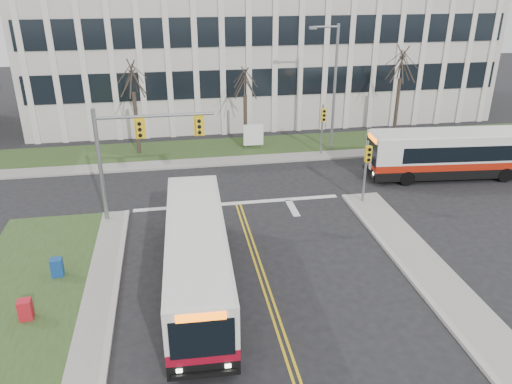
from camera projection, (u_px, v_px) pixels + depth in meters
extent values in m
plane|color=black|center=(264.00, 281.00, 21.77)|extent=(120.00, 120.00, 0.00)
cube|color=#9E9B93|center=(488.00, 336.00, 18.41)|extent=(2.00, 26.00, 0.14)
cube|color=#9E9B93|center=(293.00, 157.00, 36.24)|extent=(44.00, 1.60, 0.14)
cube|color=#30441D|center=(284.00, 145.00, 38.77)|extent=(44.00, 5.00, 0.12)
cube|color=beige|center=(257.00, 46.00, 47.20)|extent=(40.00, 16.00, 12.00)
cylinder|color=slate|center=(100.00, 167.00, 25.88)|extent=(0.22, 0.22, 6.20)
cylinder|color=slate|center=(155.00, 116.00, 25.30)|extent=(6.00, 0.16, 0.16)
cube|color=yellow|center=(140.00, 129.00, 25.28)|extent=(0.34, 0.24, 0.92)
cube|color=yellow|center=(199.00, 126.00, 25.75)|extent=(0.34, 0.24, 0.92)
cylinder|color=slate|center=(365.00, 173.00, 28.45)|extent=(0.14, 0.14, 3.80)
cube|color=yellow|center=(368.00, 154.00, 27.79)|extent=(0.34, 0.24, 0.92)
cylinder|color=slate|center=(322.00, 130.00, 36.12)|extent=(0.14, 0.14, 3.80)
cube|color=yellow|center=(324.00, 115.00, 35.45)|extent=(0.34, 0.24, 0.92)
cylinder|color=slate|center=(334.00, 91.00, 35.82)|extent=(0.20, 0.20, 9.20)
cylinder|color=slate|center=(326.00, 27.00, 33.91)|extent=(1.80, 0.14, 0.14)
cube|color=slate|center=(313.00, 28.00, 33.79)|extent=(0.50, 0.25, 0.18)
cylinder|color=slate|center=(246.00, 144.00, 37.66)|extent=(0.08, 0.08, 1.00)
cylinder|color=slate|center=(261.00, 143.00, 37.84)|extent=(0.08, 0.08, 1.00)
cube|color=white|center=(253.00, 135.00, 37.47)|extent=(1.50, 0.12, 1.60)
cylinder|color=#42352B|center=(137.00, 124.00, 36.14)|extent=(0.28, 0.28, 4.62)
cylinder|color=#42352B|center=(245.00, 122.00, 37.68)|extent=(0.28, 0.28, 4.09)
cylinder|color=#42352B|center=(396.00, 110.00, 39.21)|extent=(0.28, 0.28, 4.95)
cube|color=navy|center=(57.00, 268.00, 21.85)|extent=(0.54, 0.50, 0.95)
cube|color=#AE1621|center=(26.00, 311.00, 19.11)|extent=(0.53, 0.48, 0.95)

